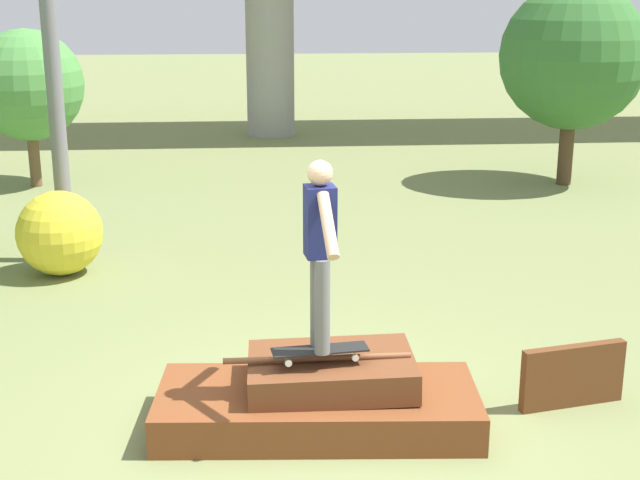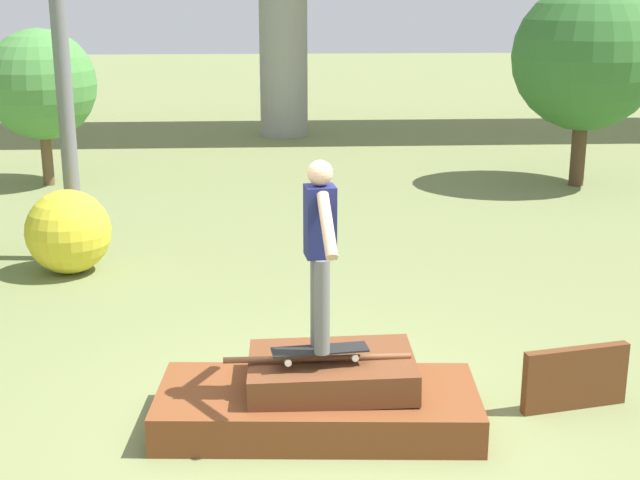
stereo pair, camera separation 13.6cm
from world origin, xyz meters
TOP-DOWN VIEW (x-y plane):
  - ground_plane at (0.00, 0.00)m, footprint 80.00×80.00m
  - scrap_pile at (0.03, 0.02)m, footprint 2.61×1.23m
  - scrap_plank_loose at (2.15, 0.19)m, footprint 0.93×0.28m
  - skateboard at (0.02, -0.08)m, footprint 0.76×0.28m
  - skater at (0.02, -0.08)m, footprint 0.24×1.03m
  - tree_behind_left at (5.03, 8.62)m, footprint 2.49×2.49m
  - tree_mid_back at (-4.25, 9.19)m, footprint 1.89×1.89m
  - bush_yellow_flowering at (-2.81, 4.13)m, footprint 1.03×1.03m

SIDE VIEW (x-z plane):
  - ground_plane at x=0.00m, z-range 0.00..0.00m
  - scrap_pile at x=0.03m, z-range -0.08..0.53m
  - scrap_plank_loose at x=2.15m, z-range 0.00..0.54m
  - bush_yellow_flowering at x=-2.81m, z-range 0.00..1.03m
  - skateboard at x=0.02m, z-range 0.64..0.73m
  - skater at x=0.02m, z-range 0.80..2.28m
  - tree_mid_back at x=-4.25m, z-range 0.40..3.10m
  - tree_behind_left at x=5.03m, z-range 0.48..3.95m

